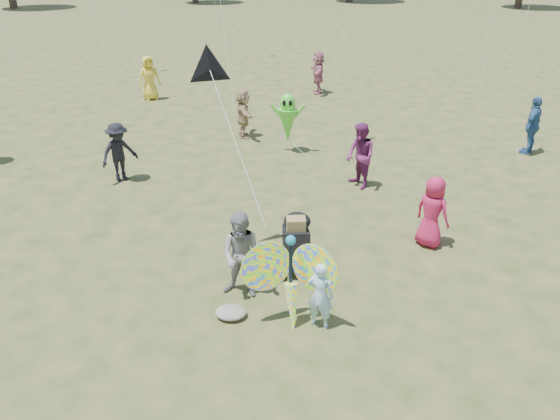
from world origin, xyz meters
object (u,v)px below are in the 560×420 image
object	(u,v)px
crowd_a	(432,212)
crowd_d	(243,113)
crowd_j	(318,73)
butterfly_kite	(291,280)
crowd_e	(360,156)
crowd_b	(119,152)
alien_kite	(288,120)
jogging_stroller	(296,239)
child_girl	(320,295)
crowd_g	(149,78)
crowd_c	(533,125)
adult_man	(243,256)

from	to	relation	value
crowd_a	crowd_d	distance (m)	8.11
crowd_a	crowd_j	distance (m)	12.71
crowd_d	butterfly_kite	distance (m)	9.58
crowd_a	crowd_d	xyz separation A→B (m)	(-4.83, 6.51, 0.03)
crowd_e	butterfly_kite	distance (m)	5.78
crowd_b	alien_kite	size ratio (longest dim) A/B	0.88
crowd_d	alien_kite	distance (m)	1.96
jogging_stroller	alien_kite	distance (m)	6.45
crowd_d	child_girl	bearing A→B (deg)	-178.59
crowd_a	butterfly_kite	world-z (taller)	butterfly_kite
crowd_a	jogging_stroller	size ratio (longest dim) A/B	1.35
child_girl	jogging_stroller	size ratio (longest dim) A/B	1.07
butterfly_kite	crowd_d	bearing A→B (deg)	103.50
crowd_b	crowd_g	size ratio (longest dim) A/B	0.91
crowd_c	crowd_j	distance (m)	9.19
adult_man	crowd_e	bearing A→B (deg)	76.50
crowd_a	crowd_b	world-z (taller)	crowd_b
crowd_a	crowd_g	xyz separation A→B (m)	(-9.21, 10.75, 0.11)
crowd_a	alien_kite	distance (m)	6.23
crowd_b	crowd_j	world-z (taller)	crowd_j
adult_man	crowd_d	size ratio (longest dim) A/B	1.02
crowd_c	alien_kite	xyz separation A→B (m)	(-7.02, -0.56, 0.13)
jogging_stroller	child_girl	bearing A→B (deg)	-82.37
crowd_g	jogging_stroller	size ratio (longest dim) A/B	1.55
adult_man	crowd_j	world-z (taller)	crowd_j
crowd_a	jogging_stroller	distance (m)	2.87
crowd_b	butterfly_kite	bearing A→B (deg)	-98.90
crowd_j	alien_kite	size ratio (longest dim) A/B	0.95
child_girl	crowd_j	size ratio (longest dim) A/B	0.70
crowd_g	alien_kite	distance (m)	8.04
butterfly_kite	adult_man	bearing A→B (deg)	141.80
child_girl	crowd_e	size ratio (longest dim) A/B	0.71
crowd_d	alien_kite	size ratio (longest dim) A/B	0.88
jogging_stroller	butterfly_kite	distance (m)	1.67
crowd_e	alien_kite	world-z (taller)	alien_kite
child_girl	crowd_j	world-z (taller)	crowd_j
crowd_g	crowd_j	world-z (taller)	crowd_g
child_girl	adult_man	world-z (taller)	adult_man
crowd_d	crowd_j	xyz separation A→B (m)	(2.13, 5.90, 0.07)
adult_man	crowd_e	size ratio (longest dim) A/B	0.95
crowd_j	jogging_stroller	world-z (taller)	crowd_j
crowd_c	crowd_d	bearing A→B (deg)	-59.40
crowd_c	crowd_d	world-z (taller)	crowd_c
adult_man	crowd_e	xyz separation A→B (m)	(2.15, 4.95, 0.04)
crowd_a	crowd_c	size ratio (longest dim) A/B	0.88
crowd_b	crowd_d	distance (m)	4.64
crowd_c	crowd_e	size ratio (longest dim) A/B	1.03
crowd_d	crowd_e	world-z (taller)	crowd_e
crowd_g	alien_kite	world-z (taller)	alien_kite
crowd_d	alien_kite	xyz separation A→B (m)	(1.50, -1.25, 0.21)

